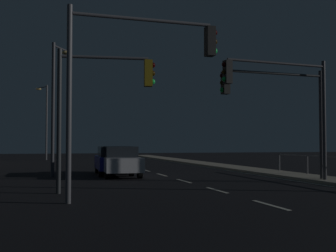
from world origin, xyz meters
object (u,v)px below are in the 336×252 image
car (114,160)px  traffic_light_near_right (103,93)px  traffic_light_mid_left (136,65)px  traffic_light_far_left (281,92)px  street_lamp_corner (45,115)px  traffic_light_far_right (277,99)px  street_lamp_far_end (56,96)px  car_oncoming (120,161)px

car → traffic_light_near_right: size_ratio=0.89×
traffic_light_near_right → traffic_light_mid_left: traffic_light_mid_left is taller
traffic_light_far_left → street_lamp_corner: size_ratio=0.67×
traffic_light_far_right → street_lamp_corner: (-9.96, 29.90, 1.01)m
street_lamp_far_end → street_lamp_corner: bearing=91.8°
traffic_light_far_right → traffic_light_mid_left: size_ratio=0.88×
car_oncoming → traffic_light_far_left: size_ratio=0.85×
traffic_light_far_right → traffic_light_near_right: (-7.75, -1.55, -0.13)m
traffic_light_near_right → traffic_light_far_left: 7.74m
street_lamp_corner → street_lamp_far_end: 23.22m
car_oncoming → street_lamp_corner: size_ratio=0.57×
traffic_light_far_left → traffic_light_mid_left: 7.74m
traffic_light_far_right → traffic_light_mid_left: 8.06m
car → traffic_light_far_left: size_ratio=0.85×
car → traffic_light_far_right: size_ratio=0.87×
traffic_light_far_right → traffic_light_far_left: 0.57m
car → traffic_light_near_right: (-1.66, -8.61, 2.71)m
traffic_light_near_right → traffic_light_mid_left: (0.73, -2.38, 0.59)m
traffic_light_far_right → street_lamp_corner: bearing=108.4°
traffic_light_far_left → street_lamp_far_end: size_ratio=0.75×
traffic_light_far_right → street_lamp_far_end: street_lamp_far_end is taller
car_oncoming → street_lamp_far_end: 4.83m
car → car_oncoming: bearing=-84.3°
street_lamp_far_end → car: bearing=6.6°
traffic_light_near_right → traffic_light_far_left: (7.66, 1.04, 0.38)m
traffic_light_near_right → street_lamp_far_end: size_ratio=0.72×
car → traffic_light_far_left: 10.14m
car_oncoming → traffic_light_near_right: traffic_light_near_right is taller
car_oncoming → traffic_light_mid_left: traffic_light_mid_left is taller
street_lamp_corner → car: bearing=-80.4°
street_lamp_corner → car_oncoming: bearing=-80.6°
traffic_light_mid_left → car: bearing=85.2°
traffic_light_mid_left → street_lamp_far_end: 10.85m
traffic_light_far_left → traffic_light_near_right: bearing=-172.2°
car_oncoming → traffic_light_mid_left: (-1.07, -9.61, 3.29)m
car → traffic_light_mid_left: 11.51m
street_lamp_far_end → traffic_light_far_right: bearing=-35.9°
traffic_light_mid_left → street_lamp_corner: bearing=95.0°
traffic_light_mid_left → street_lamp_corner: (-2.93, 33.83, 0.55)m
car_oncoming → traffic_light_mid_left: size_ratio=0.77×
car_oncoming → car: bearing=95.7°
car_oncoming → traffic_light_near_right: 7.92m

